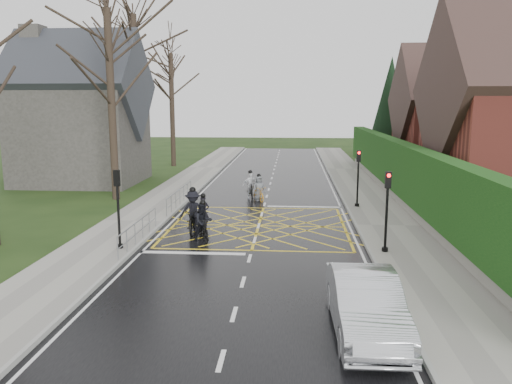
# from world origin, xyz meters

# --- Properties ---
(ground) EXTENTS (120.00, 120.00, 0.00)m
(ground) POSITION_xyz_m (0.00, 0.00, 0.00)
(ground) COLOR black
(ground) RESTS_ON ground
(road) EXTENTS (9.00, 80.00, 0.01)m
(road) POSITION_xyz_m (0.00, 0.00, 0.01)
(road) COLOR black
(road) RESTS_ON ground
(sidewalk_right) EXTENTS (3.00, 80.00, 0.15)m
(sidewalk_right) POSITION_xyz_m (6.00, 0.00, 0.07)
(sidewalk_right) COLOR gray
(sidewalk_right) RESTS_ON ground
(sidewalk_left) EXTENTS (3.00, 80.00, 0.15)m
(sidewalk_left) POSITION_xyz_m (-6.00, 0.00, 0.07)
(sidewalk_left) COLOR gray
(sidewalk_left) RESTS_ON ground
(stone_wall) EXTENTS (0.50, 38.00, 0.70)m
(stone_wall) POSITION_xyz_m (7.75, 6.00, 0.35)
(stone_wall) COLOR slate
(stone_wall) RESTS_ON ground
(hedge) EXTENTS (0.90, 38.00, 2.80)m
(hedge) POSITION_xyz_m (7.75, 6.00, 2.10)
(hedge) COLOR #10370F
(hedge) RESTS_ON stone_wall
(house_far) EXTENTS (9.80, 8.80, 10.30)m
(house_far) POSITION_xyz_m (14.75, 18.00, 4.36)
(house_far) COLOR maroon
(house_far) RESTS_ON ground
(conifer) EXTENTS (4.60, 4.60, 10.00)m
(conifer) POSITION_xyz_m (10.75, 26.00, 4.99)
(conifer) COLOR black
(conifer) RESTS_ON ground
(church) EXTENTS (8.80, 7.80, 11.00)m
(church) POSITION_xyz_m (-13.54, 12.00, 4.93)
(church) COLOR #2D2B28
(church) RESTS_ON ground
(tree_near) EXTENTS (9.24, 9.24, 11.44)m
(tree_near) POSITION_xyz_m (-9.00, 6.00, 7.91)
(tree_near) COLOR black
(tree_near) RESTS_ON ground
(tree_mid) EXTENTS (10.08, 10.08, 12.48)m
(tree_mid) POSITION_xyz_m (-10.00, 14.00, 8.63)
(tree_mid) COLOR black
(tree_mid) RESTS_ON ground
(tree_far) EXTENTS (8.40, 8.40, 10.40)m
(tree_far) POSITION_xyz_m (-9.30, 22.00, 7.19)
(tree_far) COLOR black
(tree_far) RESTS_ON ground
(railing_south) EXTENTS (0.05, 5.04, 1.03)m
(railing_south) POSITION_xyz_m (-4.65, -3.50, 0.78)
(railing_south) COLOR slate
(railing_south) RESTS_ON ground
(railing_north) EXTENTS (0.05, 6.04, 1.03)m
(railing_north) POSITION_xyz_m (-4.65, 4.00, 0.79)
(railing_north) COLOR slate
(railing_north) RESTS_ON ground
(traffic_light_ne) EXTENTS (0.24, 0.31, 3.21)m
(traffic_light_ne) POSITION_xyz_m (5.10, 4.20, 1.66)
(traffic_light_ne) COLOR black
(traffic_light_ne) RESTS_ON ground
(traffic_light_se) EXTENTS (0.24, 0.31, 3.21)m
(traffic_light_se) POSITION_xyz_m (5.10, -4.20, 1.66)
(traffic_light_se) COLOR black
(traffic_light_se) RESTS_ON ground
(traffic_light_sw) EXTENTS (0.24, 0.31, 3.21)m
(traffic_light_sw) POSITION_xyz_m (-5.10, -4.50, 1.66)
(traffic_light_sw) COLOR black
(traffic_light_sw) RESTS_ON ground
(cyclist_rear) EXTENTS (0.66, 1.71, 1.65)m
(cyclist_rear) POSITION_xyz_m (-2.51, -0.67, 0.53)
(cyclist_rear) COLOR black
(cyclist_rear) RESTS_ON ground
(cyclist_back) EXTENTS (1.16, 1.79, 1.75)m
(cyclist_back) POSITION_xyz_m (-2.15, -2.71, 0.66)
(cyclist_back) COLOR black
(cyclist_back) RESTS_ON ground
(cyclist_mid) EXTENTS (1.27, 2.17, 2.05)m
(cyclist_mid) POSITION_xyz_m (-2.86, -1.30, 0.75)
(cyclist_mid) COLOR black
(cyclist_mid) RESTS_ON ground
(cyclist_front) EXTENTS (1.01, 1.81, 1.74)m
(cyclist_front) POSITION_xyz_m (-0.96, 6.69, 0.64)
(cyclist_front) COLOR black
(cyclist_front) RESTS_ON ground
(cyclist_lead) EXTENTS (1.19, 1.76, 1.62)m
(cyclist_lead) POSITION_xyz_m (-0.40, 6.03, 0.56)
(cyclist_lead) COLOR #BA7916
(cyclist_lead) RESTS_ON ground
(car) EXTENTS (1.72, 4.64, 1.52)m
(car) POSITION_xyz_m (3.42, -10.82, 0.76)
(car) COLOR silver
(car) RESTS_ON ground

